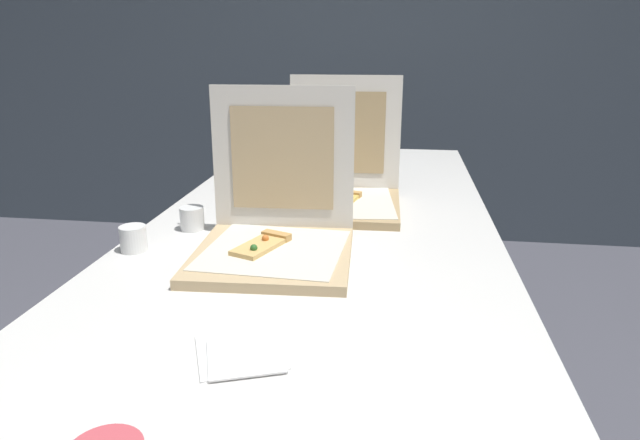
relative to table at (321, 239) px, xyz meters
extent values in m
cube|color=#4C5660|center=(0.00, 2.07, 0.60)|extent=(10.00, 0.10, 2.60)
cube|color=silver|center=(0.00, 0.00, 0.03)|extent=(0.91, 2.13, 0.03)
cylinder|color=#38383D|center=(-0.38, 1.00, -0.34)|extent=(0.04, 0.04, 0.72)
cylinder|color=#38383D|center=(0.38, 1.00, -0.34)|extent=(0.04, 0.04, 0.72)
cube|color=tan|center=(-0.07, -0.28, 0.06)|extent=(0.36, 0.36, 0.02)
cube|color=silver|center=(-0.07, -0.27, 0.07)|extent=(0.31, 0.31, 0.00)
cube|color=silver|center=(-0.08, -0.10, 0.24)|extent=(0.34, 0.03, 0.34)
cube|color=tan|center=(-0.08, -0.11, 0.24)|extent=(0.25, 0.02, 0.25)
cube|color=#E0B266|center=(-0.10, -0.27, 0.08)|extent=(0.11, 0.15, 0.01)
cube|color=tan|center=(-0.08, -0.20, 0.08)|extent=(0.07, 0.05, 0.02)
sphere|color=orange|center=(-0.09, -0.24, 0.09)|extent=(0.02, 0.02, 0.02)
sphere|color=#2D6628|center=(-0.10, -0.30, 0.09)|extent=(0.02, 0.02, 0.02)
cube|color=tan|center=(0.03, 0.12, 0.06)|extent=(0.35, 0.35, 0.02)
cube|color=silver|center=(0.03, 0.12, 0.07)|extent=(0.35, 0.35, 0.00)
cube|color=silver|center=(0.03, 0.31, 0.24)|extent=(0.34, 0.05, 0.34)
cube|color=tan|center=(0.03, 0.31, 0.24)|extent=(0.25, 0.04, 0.24)
cube|color=#EAC156|center=(0.04, 0.12, 0.08)|extent=(0.10, 0.13, 0.01)
cube|color=tan|center=(0.05, 0.18, 0.08)|extent=(0.09, 0.04, 0.02)
sphere|color=red|center=(0.06, 0.11, 0.09)|extent=(0.02, 0.02, 0.02)
cylinder|color=white|center=(-0.20, 0.32, 0.08)|extent=(0.06, 0.06, 0.06)
cylinder|color=white|center=(-0.26, 0.05, 0.08)|extent=(0.06, 0.06, 0.06)
cylinder|color=white|center=(-0.40, -0.26, 0.08)|extent=(0.06, 0.06, 0.06)
cylinder|color=white|center=(-0.32, -0.10, 0.08)|extent=(0.06, 0.06, 0.06)
cube|color=white|center=(-0.04, -0.65, 0.05)|extent=(0.17, 0.17, 0.00)
cube|color=white|center=(-0.02, -0.67, 0.05)|extent=(0.15, 0.15, 0.00)
camera|label=1|loc=(0.19, -1.38, 0.51)|focal=31.11mm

